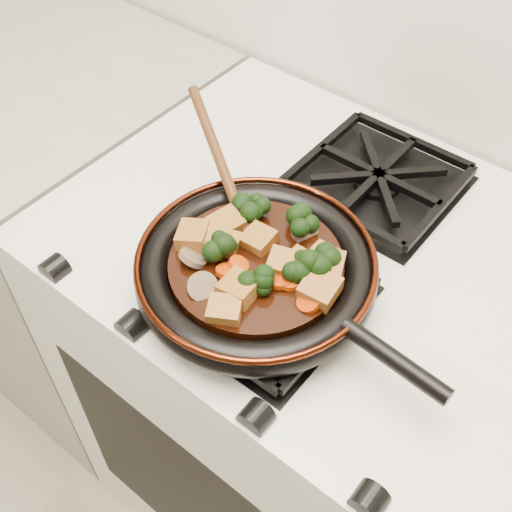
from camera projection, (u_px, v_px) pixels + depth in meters
The scene contains 35 objects.
stove at pixel (306, 395), 1.25m from camera, with size 0.76×0.60×0.90m, color silver.
burner_grate_front at pixel (264, 293), 0.83m from camera, with size 0.23×0.23×0.03m, color black, non-canonical shape.
burner_grate_back at pixel (378, 179), 0.97m from camera, with size 0.23×0.23×0.03m, color black, non-canonical shape.
skillet at pixel (257, 270), 0.82m from camera, with size 0.44×0.31×0.05m.
braising_sauce at pixel (256, 267), 0.81m from camera, with size 0.22×0.22×0.02m, color black.
tofu_cube_0 at pixel (320, 289), 0.77m from camera, with size 0.04×0.04×0.02m, color #945D22.
tofu_cube_1 at pixel (193, 236), 0.82m from camera, with size 0.04×0.04×0.02m, color #945D22.
tofu_cube_2 at pixel (284, 264), 0.79m from camera, with size 0.04×0.04×0.02m, color #945D22.
tofu_cube_3 at pixel (207, 237), 0.82m from camera, with size 0.03×0.03×0.02m, color #945D22.
tofu_cube_4 at pixel (259, 240), 0.82m from camera, with size 0.04×0.04×0.02m, color #945D22.
tofu_cube_5 at pixel (326, 267), 0.79m from camera, with size 0.04×0.04×0.02m, color #945D22.
tofu_cube_6 at pixel (225, 310), 0.75m from camera, with size 0.04×0.03×0.02m, color #945D22.
tofu_cube_7 at pixel (226, 244), 0.82m from camera, with size 0.04×0.03×0.02m, color #945D22.
tofu_cube_8 at pixel (322, 260), 0.80m from camera, with size 0.04×0.04×0.02m, color #945D22.
tofu_cube_9 at pixel (227, 224), 0.84m from camera, with size 0.04×0.04×0.02m, color #945D22.
tofu_cube_10 at pixel (239, 289), 0.77m from camera, with size 0.04×0.04×0.02m, color #945D22.
tofu_cube_11 at pixel (300, 263), 0.79m from camera, with size 0.04×0.03×0.02m, color #945D22.
broccoli_floret_0 at pixel (219, 251), 0.80m from camera, with size 0.06×0.06×0.05m, color black, non-canonical shape.
broccoli_floret_1 at pixel (301, 226), 0.83m from camera, with size 0.06×0.06×0.05m, color black, non-canonical shape.
broccoli_floret_2 at pixel (255, 285), 0.77m from camera, with size 0.06×0.06×0.05m, color black, non-canonical shape.
broccoli_floret_3 at pixel (251, 209), 0.85m from camera, with size 0.06×0.06×0.05m, color black, non-canonical shape.
broccoli_floret_4 at pixel (326, 269), 0.79m from camera, with size 0.06×0.06×0.05m, color black, non-canonical shape.
broccoli_floret_5 at pixel (302, 270), 0.78m from camera, with size 0.06×0.06×0.05m, color black, non-canonical shape.
carrot_coin_0 at pixel (229, 287), 0.77m from camera, with size 0.03×0.03×0.01m, color #B83205.
carrot_coin_1 at pixel (289, 282), 0.78m from camera, with size 0.03×0.03×0.01m, color #B83205.
carrot_coin_2 at pixel (309, 302), 0.76m from camera, with size 0.03×0.03×0.01m, color #B83205.
carrot_coin_3 at pixel (280, 280), 0.78m from camera, with size 0.03×0.03×0.01m, color #B83205.
carrot_coin_4 at pixel (238, 264), 0.80m from camera, with size 0.03×0.03×0.01m, color #B83205.
carrot_coin_5 at pixel (227, 271), 0.79m from camera, with size 0.03×0.03×0.01m, color #B83205.
mushroom_slice_0 at pixel (202, 287), 0.77m from camera, with size 0.04×0.04×0.01m, color brown.
mushroom_slice_1 at pixel (193, 258), 0.80m from camera, with size 0.04×0.04×0.01m, color brown.
mushroom_slice_2 at pixel (305, 231), 0.83m from camera, with size 0.04×0.04×0.01m, color brown.
mushroom_slice_3 at pixel (236, 216), 0.85m from camera, with size 0.03×0.03×0.01m, color brown.
mushroom_slice_4 at pixel (204, 234), 0.83m from camera, with size 0.03×0.03×0.01m, color brown.
wooden_spoon at pixel (227, 180), 0.87m from camera, with size 0.13×0.10×0.22m.
Camera 1 is at (0.31, 1.15, 1.57)m, focal length 45.00 mm.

